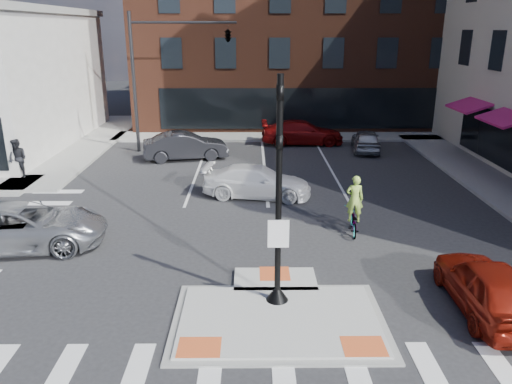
{
  "coord_description": "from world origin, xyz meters",
  "views": [
    {
      "loc": [
        -0.68,
        -11.49,
        7.12
      ],
      "look_at": [
        -0.54,
        4.01,
        2.0
      ],
      "focal_mm": 35.0,
      "sensor_mm": 36.0,
      "label": 1
    }
  ],
  "objects_px": {
    "red_sedan": "(489,286)",
    "cyclist": "(354,214)",
    "white_pickup": "(257,182)",
    "bg_car_dark": "(186,146)",
    "pedestrian_a": "(18,158)",
    "bg_car_silver": "(366,140)",
    "bg_car_red": "(302,132)",
    "silver_suv": "(21,226)"
  },
  "relations": [
    {
      "from": "red_sedan",
      "to": "cyclist",
      "type": "xyz_separation_m",
      "value": [
        -2.48,
        5.3,
        0.01
      ]
    },
    {
      "from": "red_sedan",
      "to": "cyclist",
      "type": "distance_m",
      "value": 5.86
    },
    {
      "from": "red_sedan",
      "to": "white_pickup",
      "type": "relative_size",
      "value": 0.89
    },
    {
      "from": "bg_car_dark",
      "to": "pedestrian_a",
      "type": "relative_size",
      "value": 2.47
    },
    {
      "from": "bg_car_silver",
      "to": "bg_car_red",
      "type": "height_order",
      "value": "bg_car_red"
    },
    {
      "from": "red_sedan",
      "to": "silver_suv",
      "type": "bearing_deg",
      "value": -15.46
    },
    {
      "from": "silver_suv",
      "to": "bg_car_red",
      "type": "xyz_separation_m",
      "value": [
        10.99,
        15.78,
        -0.02
      ]
    },
    {
      "from": "bg_car_red",
      "to": "red_sedan",
      "type": "bearing_deg",
      "value": -172.13
    },
    {
      "from": "silver_suv",
      "to": "pedestrian_a",
      "type": "height_order",
      "value": "pedestrian_a"
    },
    {
      "from": "white_pickup",
      "to": "bg_car_red",
      "type": "xyz_separation_m",
      "value": [
        3.0,
        10.46,
        0.06
      ]
    },
    {
      "from": "white_pickup",
      "to": "cyclist",
      "type": "relative_size",
      "value": 2.19
    },
    {
      "from": "white_pickup",
      "to": "bg_car_dark",
      "type": "xyz_separation_m",
      "value": [
        -3.96,
        6.59,
        0.09
      ]
    },
    {
      "from": "bg_car_dark",
      "to": "pedestrian_a",
      "type": "xyz_separation_m",
      "value": [
        -7.59,
        -4.04,
        0.33
      ]
    },
    {
      "from": "white_pickup",
      "to": "bg_car_silver",
      "type": "distance_m",
      "value": 10.82
    },
    {
      "from": "pedestrian_a",
      "to": "red_sedan",
      "type": "bearing_deg",
      "value": -17.24
    },
    {
      "from": "bg_car_dark",
      "to": "bg_car_red",
      "type": "height_order",
      "value": "bg_car_dark"
    },
    {
      "from": "bg_car_silver",
      "to": "bg_car_red",
      "type": "relative_size",
      "value": 0.74
    },
    {
      "from": "bg_car_silver",
      "to": "white_pickup",
      "type": "bearing_deg",
      "value": 59.29
    },
    {
      "from": "bg_car_silver",
      "to": "cyclist",
      "type": "distance_m",
      "value": 13.06
    },
    {
      "from": "silver_suv",
      "to": "bg_car_red",
      "type": "height_order",
      "value": "silver_suv"
    },
    {
      "from": "silver_suv",
      "to": "white_pickup",
      "type": "height_order",
      "value": "silver_suv"
    },
    {
      "from": "red_sedan",
      "to": "pedestrian_a",
      "type": "xyz_separation_m",
      "value": [
        -17.48,
        12.0,
        0.38
      ]
    },
    {
      "from": "white_pickup",
      "to": "bg_car_silver",
      "type": "xyz_separation_m",
      "value": [
        6.68,
        8.51,
        -0.03
      ]
    },
    {
      "from": "bg_car_silver",
      "to": "pedestrian_a",
      "type": "height_order",
      "value": "pedestrian_a"
    },
    {
      "from": "silver_suv",
      "to": "cyclist",
      "type": "distance_m",
      "value": 11.5
    },
    {
      "from": "red_sedan",
      "to": "bg_car_dark",
      "type": "bearing_deg",
      "value": -57.3
    },
    {
      "from": "bg_car_silver",
      "to": "bg_car_red",
      "type": "xyz_separation_m",
      "value": [
        -3.67,
        1.95,
        0.09
      ]
    },
    {
      "from": "silver_suv",
      "to": "red_sedan",
      "type": "height_order",
      "value": "silver_suv"
    },
    {
      "from": "bg_car_red",
      "to": "cyclist",
      "type": "distance_m",
      "value": 14.6
    },
    {
      "from": "red_sedan",
      "to": "white_pickup",
      "type": "xyz_separation_m",
      "value": [
        -5.94,
        9.44,
        -0.03
      ]
    },
    {
      "from": "silver_suv",
      "to": "bg_car_silver",
      "type": "height_order",
      "value": "silver_suv"
    },
    {
      "from": "white_pickup",
      "to": "bg_car_silver",
      "type": "height_order",
      "value": "white_pickup"
    },
    {
      "from": "white_pickup",
      "to": "bg_car_red",
      "type": "distance_m",
      "value": 10.88
    },
    {
      "from": "bg_car_dark",
      "to": "cyclist",
      "type": "distance_m",
      "value": 13.04
    },
    {
      "from": "red_sedan",
      "to": "bg_car_red",
      "type": "xyz_separation_m",
      "value": [
        -2.93,
        19.9,
        0.03
      ]
    },
    {
      "from": "bg_car_red",
      "to": "bg_car_silver",
      "type": "bearing_deg",
      "value": -118.44
    },
    {
      "from": "bg_car_dark",
      "to": "pedestrian_a",
      "type": "height_order",
      "value": "pedestrian_a"
    },
    {
      "from": "silver_suv",
      "to": "bg_car_dark",
      "type": "xyz_separation_m",
      "value": [
        4.02,
        11.92,
        0.0
      ]
    },
    {
      "from": "bg_car_red",
      "to": "cyclist",
      "type": "relative_size",
      "value": 2.39
    },
    {
      "from": "red_sedan",
      "to": "bg_car_silver",
      "type": "height_order",
      "value": "red_sedan"
    },
    {
      "from": "cyclist",
      "to": "pedestrian_a",
      "type": "relative_size",
      "value": 1.14
    },
    {
      "from": "cyclist",
      "to": "white_pickup",
      "type": "bearing_deg",
      "value": -44.39
    }
  ]
}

